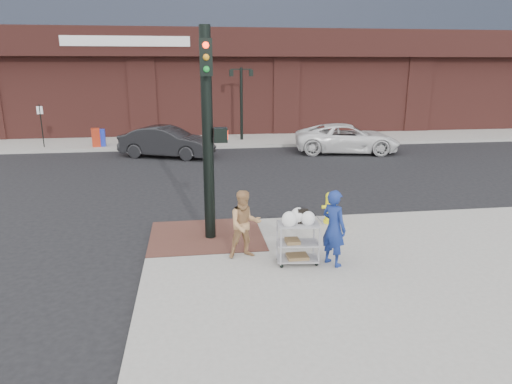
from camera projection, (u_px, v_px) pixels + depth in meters
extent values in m
plane|color=black|center=(234.00, 254.00, 10.71)|extent=(220.00, 220.00, 0.00)
cube|color=gray|center=(333.00, 111.00, 42.91)|extent=(65.00, 36.00, 0.15)
cube|color=#512C26|center=(206.00, 236.00, 11.45)|extent=(2.80, 2.40, 0.01)
cylinder|color=black|center=(241.00, 104.00, 25.66)|extent=(0.16, 0.16, 4.00)
cube|color=black|center=(241.00, 69.00, 25.15)|extent=(1.20, 0.06, 0.06)
cube|color=black|center=(231.00, 73.00, 25.13)|extent=(0.22, 0.22, 0.35)
cube|color=black|center=(251.00, 73.00, 25.28)|extent=(0.22, 0.22, 0.35)
cylinder|color=black|center=(42.00, 126.00, 23.51)|extent=(0.05, 0.05, 2.20)
cylinder|color=black|center=(208.00, 137.00, 10.69)|extent=(0.26, 0.26, 5.00)
cube|color=black|center=(220.00, 135.00, 10.72)|extent=(0.32, 0.28, 0.34)
cube|color=#FF260C|center=(227.00, 135.00, 10.74)|extent=(0.02, 0.18, 0.22)
cube|color=black|center=(206.00, 57.00, 9.94)|extent=(0.28, 0.18, 0.80)
imported|color=navy|center=(334.00, 228.00, 9.61)|extent=(0.65, 0.72, 1.65)
imported|color=tan|center=(245.00, 224.00, 10.00)|extent=(0.82, 0.68, 1.53)
imported|color=black|center=(167.00, 142.00, 21.81)|extent=(4.72, 3.11, 1.47)
imported|color=white|center=(347.00, 138.00, 22.93)|extent=(5.52, 3.28, 1.44)
cube|color=gray|center=(298.00, 224.00, 9.63)|extent=(0.93, 0.59, 0.03)
cube|color=gray|center=(298.00, 243.00, 9.75)|extent=(0.93, 0.59, 0.03)
cube|color=gray|center=(297.00, 259.00, 9.84)|extent=(0.93, 0.59, 0.03)
cube|color=black|center=(302.00, 216.00, 9.65)|extent=(0.22, 0.14, 0.31)
cube|color=brown|center=(292.00, 241.00, 9.72)|extent=(0.29, 0.33, 0.08)
cube|color=brown|center=(297.00, 256.00, 9.83)|extent=(0.45, 0.35, 0.07)
cylinder|color=yellow|center=(329.00, 221.00, 12.39)|extent=(0.28, 0.28, 0.08)
cylinder|color=yellow|center=(329.00, 208.00, 12.29)|extent=(0.20, 0.20, 0.63)
sphere|color=yellow|center=(330.00, 196.00, 12.20)|extent=(0.22, 0.22, 0.22)
cylinder|color=yellow|center=(329.00, 207.00, 12.27)|extent=(0.41, 0.09, 0.09)
cube|color=#AE2B13|center=(96.00, 137.00, 23.77)|extent=(0.48, 0.46, 0.97)
cube|color=#1B2DB5|center=(101.00, 138.00, 23.90)|extent=(0.40, 0.36, 0.90)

